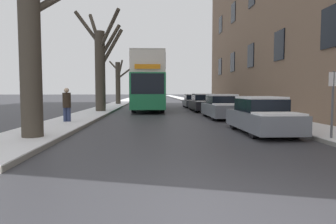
% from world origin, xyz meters
% --- Properties ---
extents(ground_plane, '(320.00, 320.00, 0.00)m').
position_xyz_m(ground_plane, '(0.00, 0.00, 0.00)').
color(ground_plane, '#38383D').
extents(sidewalk_left, '(2.40, 130.00, 0.16)m').
position_xyz_m(sidewalk_left, '(-5.38, 53.00, 0.08)').
color(sidewalk_left, gray).
rests_on(sidewalk_left, ground).
extents(sidewalk_right, '(2.40, 130.00, 0.16)m').
position_xyz_m(sidewalk_right, '(5.38, 53.00, 0.08)').
color(sidewalk_right, gray).
rests_on(sidewalk_right, ground).
extents(bare_tree_left_0, '(2.81, 2.84, 7.94)m').
position_xyz_m(bare_tree_left_0, '(-4.98, 6.01, 3.93)').
color(bare_tree_left_0, '#423A30').
rests_on(bare_tree_left_0, ground).
extents(bare_tree_left_1, '(3.65, 3.55, 7.71)m').
position_xyz_m(bare_tree_left_1, '(-5.00, 19.05, 3.71)').
color(bare_tree_left_1, '#423A30').
rests_on(bare_tree_left_1, ground).
extents(bare_tree_left_2, '(3.40, 2.35, 5.37)m').
position_xyz_m(bare_tree_left_2, '(-5.14, 32.23, 2.80)').
color(bare_tree_left_2, '#423A30').
rests_on(bare_tree_left_2, ground).
extents(double_decker_bus, '(2.57, 11.29, 4.60)m').
position_xyz_m(double_decker_bus, '(-1.46, 22.50, 2.60)').
color(double_decker_bus, '#1E7A47').
rests_on(double_decker_bus, ground).
extents(parked_car_0, '(1.69, 4.34, 1.43)m').
position_xyz_m(parked_car_0, '(3.08, 7.53, 0.66)').
color(parked_car_0, slate).
rests_on(parked_car_0, ground).
extents(parked_car_1, '(1.81, 4.52, 1.46)m').
position_xyz_m(parked_car_1, '(3.08, 14.04, 0.68)').
color(parked_car_1, slate).
rests_on(parked_car_1, ground).
extents(parked_car_2, '(1.89, 4.48, 1.44)m').
position_xyz_m(parked_car_2, '(3.08, 20.67, 0.67)').
color(parked_car_2, black).
rests_on(parked_car_2, ground).
extents(parked_car_3, '(1.90, 4.10, 1.34)m').
position_xyz_m(parked_car_3, '(3.08, 26.51, 0.62)').
color(parked_car_3, '#474C56').
rests_on(parked_car_3, ground).
extents(pedestrian_left_sidewalk, '(0.39, 0.39, 1.80)m').
position_xyz_m(pedestrian_left_sidewalk, '(-5.34, 10.99, 0.99)').
color(pedestrian_left_sidewalk, navy).
rests_on(pedestrian_left_sidewalk, ground).
extents(street_sign_post, '(0.32, 0.07, 2.26)m').
position_xyz_m(street_sign_post, '(4.48, 5.21, 1.31)').
color(street_sign_post, '#4C4F54').
rests_on(street_sign_post, ground).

